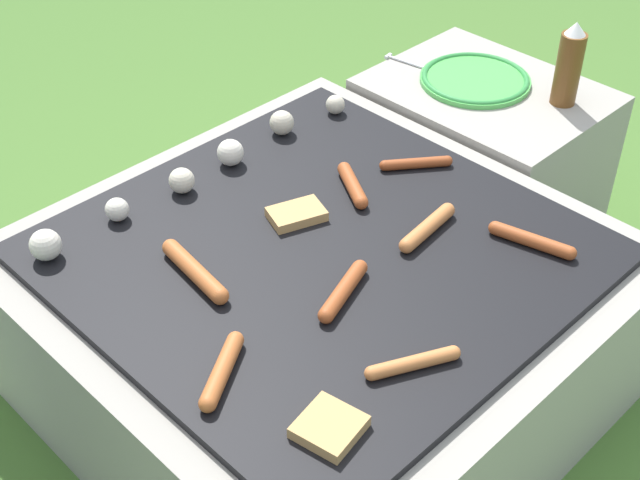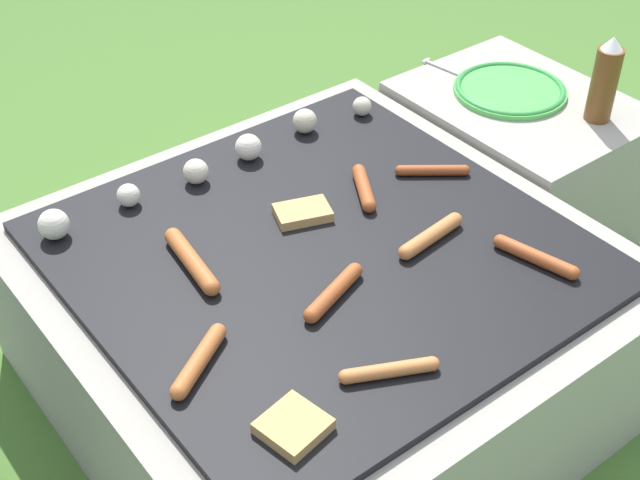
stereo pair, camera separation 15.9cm
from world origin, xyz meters
TOP-DOWN VIEW (x-y plane):
  - ground_plane at (0.00, 0.00)m, footprint 14.00×14.00m
  - grill at (0.00, 0.00)m, footprint 1.00×1.00m
  - side_ledge at (0.72, 0.15)m, footprint 0.42×0.54m
  - sausage_back_left at (0.29, -0.27)m, footprint 0.06×0.17m
  - sausage_front_right at (0.18, 0.09)m, footprint 0.09×0.13m
  - sausage_front_left at (-0.22, 0.10)m, footprint 0.05×0.20m
  - sausage_back_right at (-0.07, -0.12)m, footprint 0.16×0.07m
  - sausage_mid_left at (0.33, 0.05)m, footprint 0.13×0.10m
  - sausage_back_center at (-0.34, -0.12)m, footprint 0.15×0.10m
  - sausage_front_center at (-0.11, -0.32)m, footprint 0.15×0.09m
  - sausage_mid_right at (0.18, -0.11)m, footprint 0.17×0.05m
  - bread_slice_left at (-0.29, -0.32)m, footprint 0.11×0.10m
  - bread_slice_center at (0.03, 0.10)m, footprint 0.12×0.10m
  - mushroom_row at (-0.03, 0.34)m, footprint 0.80×0.08m
  - plate_colorful at (0.72, 0.19)m, footprint 0.27×0.27m
  - condiment_bottle at (0.79, -0.01)m, footprint 0.06×0.06m
  - fork_utensil at (0.68, 0.35)m, footprint 0.04×0.18m

SIDE VIEW (x-z plane):
  - ground_plane at x=0.00m, z-range 0.00..0.00m
  - grill at x=0.00m, z-range 0.00..0.37m
  - side_ledge at x=0.72m, z-range 0.00..0.37m
  - fork_utensil at x=0.68m, z-range 0.37..0.38m
  - plate_colorful at x=0.72m, z-range 0.37..0.39m
  - bread_slice_left at x=-0.29m, z-range 0.37..0.39m
  - bread_slice_center at x=0.03m, z-range 0.37..0.39m
  - sausage_mid_left at x=0.33m, z-range 0.37..0.39m
  - sausage_front_center at x=-0.11m, z-range 0.37..0.39m
  - sausage_back_left at x=0.29m, z-range 0.37..0.40m
  - sausage_front_right at x=0.18m, z-range 0.37..0.40m
  - sausage_back_right at x=-0.07m, z-range 0.37..0.40m
  - sausage_back_center at x=-0.34m, z-range 0.37..0.40m
  - sausage_mid_right at x=0.18m, z-range 0.37..0.40m
  - sausage_front_left at x=-0.22m, z-range 0.37..0.40m
  - mushroom_row at x=-0.03m, z-range 0.37..0.43m
  - condiment_bottle at x=0.79m, z-range 0.36..0.57m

